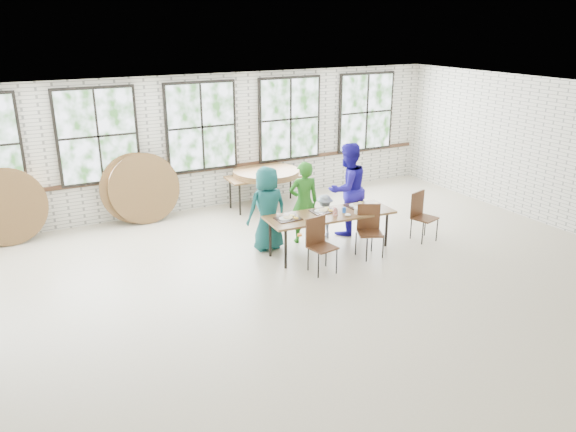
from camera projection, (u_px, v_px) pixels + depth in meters
name	position (u px, v px, depth m)	size (l,w,h in m)	color
room	(202.00, 129.00, 12.30)	(12.00, 12.00, 12.00)	beige
dining_table	(330.00, 216.00, 10.28)	(2.45, 0.96, 0.74)	brown
chair_near_left	(319.00, 240.00, 9.52)	(0.48, 0.47, 0.95)	#4C2C19
chair_near_right	(369.00, 226.00, 10.17)	(0.55, 0.54, 0.95)	#4C2C19
chair_spare	(421.00, 212.00, 10.91)	(0.52, 0.51, 0.95)	#4C2C19
adult_teal	(267.00, 209.00, 10.36)	(0.78, 0.51, 1.59)	#165656
adult_green	(304.00, 202.00, 10.70)	(0.58, 0.38, 1.60)	#266D1D
toddler	(324.00, 216.00, 11.03)	(0.57, 0.33, 0.88)	#162846
adult_blue	(347.00, 189.00, 11.10)	(0.90, 0.70, 1.85)	#1F169D
storage_table	(266.00, 178.00, 12.78)	(1.84, 0.84, 0.74)	brown
tabletop_clutter	(335.00, 212.00, 10.28)	(2.00, 0.64, 0.11)	black
round_tops_stacked	(266.00, 173.00, 12.74)	(1.50, 1.50, 0.13)	brown
round_tops_leaning	(74.00, 198.00, 11.19)	(4.35, 0.46, 1.49)	brown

